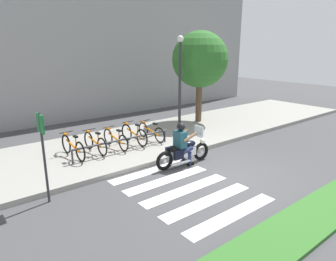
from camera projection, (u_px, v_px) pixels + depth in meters
ground_plane at (222, 176)px, 8.95m from camera, size 48.00×48.00×0.00m
grass_median at (316, 215)px, 6.82m from camera, size 24.00×1.10×0.08m
sidewalk at (144, 141)px, 12.03m from camera, size 24.00×4.40×0.15m
crosswalk_stripe_0 at (233, 215)px, 6.89m from camera, size 2.80×0.40×0.01m
crosswalk_stripe_1 at (207, 201)px, 7.49m from camera, size 2.80×0.40×0.01m
crosswalk_stripe_2 at (186, 190)px, 8.09m from camera, size 2.80×0.40×0.01m
crosswalk_stripe_3 at (167, 180)px, 8.70m from camera, size 2.80×0.40×0.01m
crosswalk_stripe_4 at (151, 171)px, 9.30m from camera, size 2.80×0.40×0.01m
motorcycle at (184, 151)px, 9.68m from camera, size 2.11×0.64×1.20m
rider at (182, 141)px, 9.54m from camera, size 0.64×0.55×1.43m
bicycle_0 at (73, 147)px, 9.93m from camera, size 0.48×1.72×0.80m
bicycle_1 at (95, 143)px, 10.41m from camera, size 0.48×1.58×0.77m
bicycle_2 at (115, 139)px, 10.88m from camera, size 0.48×1.63×0.73m
bicycle_3 at (134, 134)px, 11.34m from camera, size 0.48×1.65×0.80m
bicycle_4 at (151, 132)px, 11.82m from camera, size 0.48×1.62×0.72m
bike_rack at (123, 140)px, 10.44m from camera, size 3.75×0.07×0.49m
street_lamp at (180, 75)px, 13.00m from camera, size 0.28×0.28×4.13m
street_sign at (42, 142)px, 7.06m from camera, size 0.06×0.44×2.25m
tree_near_rack at (200, 60)px, 14.09m from camera, size 2.62×2.62×4.41m
building_backdrop at (77, 21)px, 15.03m from camera, size 24.00×1.20×9.81m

